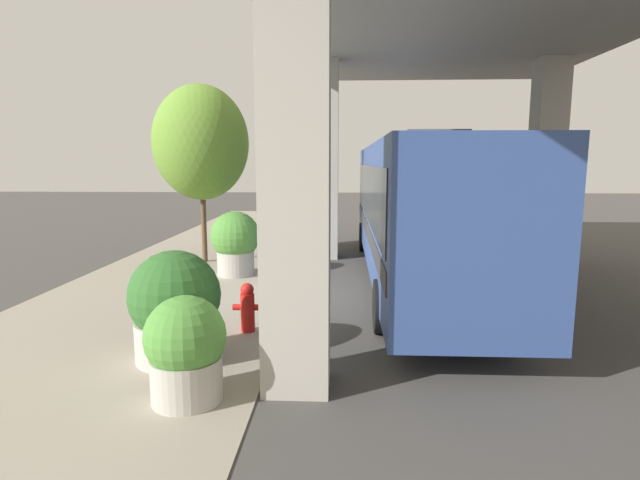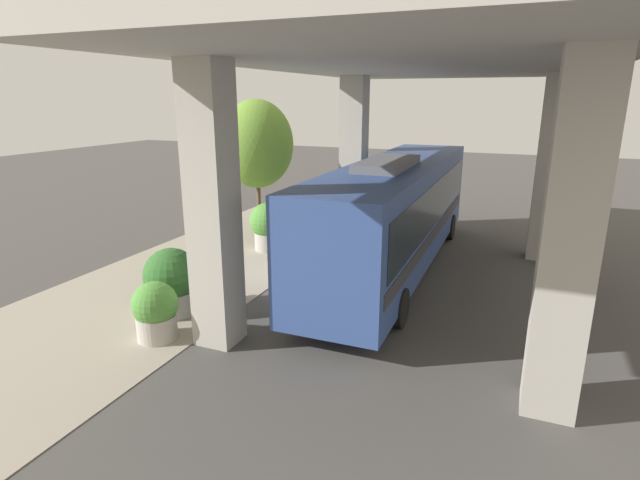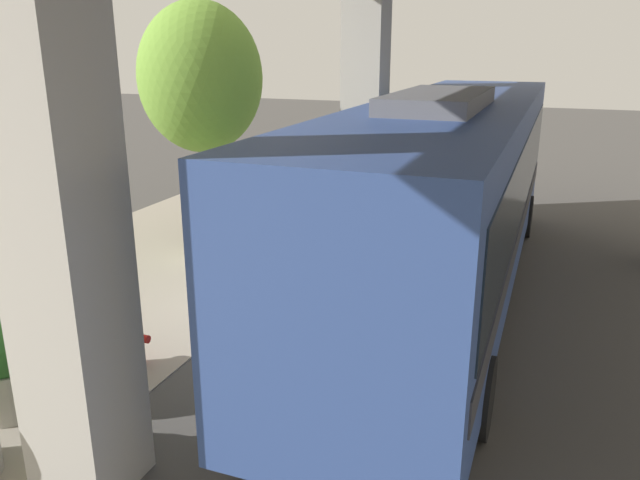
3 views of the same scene
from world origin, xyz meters
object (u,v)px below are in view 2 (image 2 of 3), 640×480
object	(u,v)px
fire_hydrant	(229,284)
street_tree_near	(257,144)
planter_back	(156,311)
planter_middle	(172,282)
planter_front	(268,225)
bus	(396,209)

from	to	relation	value
fire_hydrant	street_tree_near	world-z (taller)	street_tree_near
fire_hydrant	planter_back	size ratio (longest dim) A/B	0.65
planter_back	street_tree_near	world-z (taller)	street_tree_near
planter_middle	planter_front	bearing A→B (deg)	93.33
planter_front	planter_middle	distance (m)	5.97
fire_hydrant	planter_front	size ratio (longest dim) A/B	0.52
bus	planter_back	size ratio (longest dim) A/B	8.90
street_tree_near	planter_back	bearing A→B (deg)	-75.80
fire_hydrant	planter_front	world-z (taller)	planter_front
bus	planter_back	xyz separation A→B (m)	(-3.92, -6.93, -1.32)
fire_hydrant	planter_middle	xyz separation A→B (m)	(-0.87, -1.35, 0.39)
street_tree_near	planter_middle	bearing A→B (deg)	-77.53
bus	planter_middle	bearing A→B (deg)	-129.03
bus	planter_middle	size ratio (longest dim) A/B	7.18
planter_middle	fire_hydrant	bearing A→B (deg)	57.13
bus	planter_back	world-z (taller)	bus
bus	street_tree_near	world-z (taller)	street_tree_near
planter_back	street_tree_near	bearing A→B (deg)	104.20
planter_middle	planter_back	world-z (taller)	planter_middle
fire_hydrant	planter_middle	world-z (taller)	planter_middle
fire_hydrant	planter_front	bearing A→B (deg)	104.78
planter_middle	street_tree_near	world-z (taller)	street_tree_near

